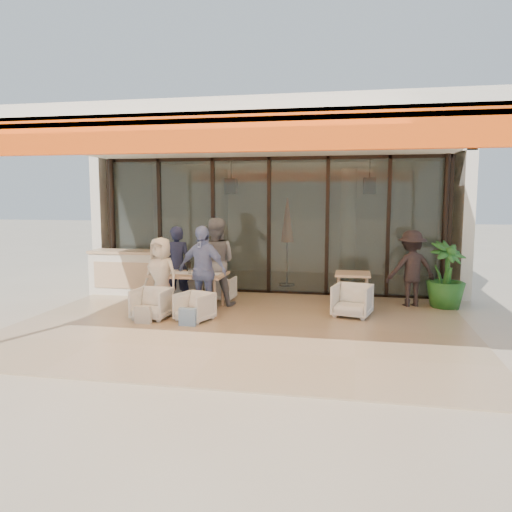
# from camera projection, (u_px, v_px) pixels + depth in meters

# --- Properties ---
(ground) EXTENTS (70.00, 70.00, 0.00)m
(ground) POSITION_uv_depth(u_px,v_px,m) (241.00, 326.00, 8.91)
(ground) COLOR #C6B293
(ground) RESTS_ON ground
(terrace_floor) EXTENTS (8.00, 6.00, 0.01)m
(terrace_floor) POSITION_uv_depth(u_px,v_px,m) (241.00, 325.00, 8.91)
(terrace_floor) COLOR tan
(terrace_floor) RESTS_ON ground
(terrace_structure) EXTENTS (8.00, 6.00, 3.40)m
(terrace_structure) POSITION_uv_depth(u_px,v_px,m) (237.00, 139.00, 8.27)
(terrace_structure) COLOR silver
(terrace_structure) RESTS_ON ground
(glass_storefront) EXTENTS (8.08, 0.10, 3.20)m
(glass_storefront) POSITION_uv_depth(u_px,v_px,m) (269.00, 226.00, 11.64)
(glass_storefront) COLOR #9EADA3
(glass_storefront) RESTS_ON ground
(interior_block) EXTENTS (9.05, 3.62, 3.52)m
(interior_block) POSITION_uv_depth(u_px,v_px,m) (283.00, 199.00, 13.82)
(interior_block) COLOR silver
(interior_block) RESTS_ON ground
(host_counter) EXTENTS (1.85, 0.65, 1.04)m
(host_counter) POSITION_uv_depth(u_px,v_px,m) (130.00, 272.00, 11.69)
(host_counter) COLOR silver
(host_counter) RESTS_ON ground
(dining_table) EXTENTS (1.50, 0.90, 0.93)m
(dining_table) POSITION_uv_depth(u_px,v_px,m) (189.00, 276.00, 10.13)
(dining_table) COLOR tan
(dining_table) RESTS_ON ground
(chair_far_left) EXTENTS (0.74, 0.70, 0.71)m
(chair_far_left) POSITION_uv_depth(u_px,v_px,m) (185.00, 284.00, 11.17)
(chair_far_left) COLOR white
(chair_far_left) RESTS_ON ground
(chair_far_right) EXTENTS (0.60, 0.56, 0.59)m
(chair_far_right) POSITION_uv_depth(u_px,v_px,m) (221.00, 287.00, 11.02)
(chair_far_right) COLOR white
(chair_far_right) RESTS_ON ground
(chair_near_left) EXTENTS (0.66, 0.62, 0.65)m
(chair_near_left) POSITION_uv_depth(u_px,v_px,m) (151.00, 302.00, 9.32)
(chair_near_left) COLOR white
(chair_near_left) RESTS_ON ground
(chair_near_right) EXTENTS (0.74, 0.72, 0.60)m
(chair_near_right) POSITION_uv_depth(u_px,v_px,m) (194.00, 306.00, 9.16)
(chair_near_right) COLOR white
(chair_near_right) RESTS_ON ground
(diner_navy) EXTENTS (0.69, 0.53, 1.67)m
(diner_navy) POSITION_uv_depth(u_px,v_px,m) (177.00, 265.00, 10.62)
(diner_navy) COLOR #181E36
(diner_navy) RESTS_ON ground
(diner_grey) EXTENTS (0.97, 0.80, 1.85)m
(diner_grey) POSITION_uv_depth(u_px,v_px,m) (215.00, 262.00, 10.45)
(diner_grey) COLOR slate
(diner_grey) RESTS_ON ground
(diner_cream) EXTENTS (0.82, 0.63, 1.51)m
(diner_cream) POSITION_uv_depth(u_px,v_px,m) (161.00, 276.00, 9.76)
(diner_cream) COLOR beige
(diner_cream) RESTS_ON ground
(diner_periwinkle) EXTENTS (1.10, 0.66, 1.75)m
(diner_periwinkle) POSITION_uv_depth(u_px,v_px,m) (202.00, 271.00, 9.58)
(diner_periwinkle) COLOR #6D77B6
(diner_periwinkle) RESTS_ON ground
(tote_bag_cream) EXTENTS (0.30, 0.10, 0.34)m
(tote_bag_cream) POSITION_uv_depth(u_px,v_px,m) (143.00, 315.00, 8.95)
(tote_bag_cream) COLOR silver
(tote_bag_cream) RESTS_ON ground
(tote_bag_blue) EXTENTS (0.30, 0.10, 0.34)m
(tote_bag_blue) POSITION_uv_depth(u_px,v_px,m) (187.00, 318.00, 8.79)
(tote_bag_blue) COLOR #99BFD8
(tote_bag_blue) RESTS_ON ground
(side_table) EXTENTS (0.70, 0.70, 0.74)m
(side_table) POSITION_uv_depth(u_px,v_px,m) (353.00, 278.00, 10.19)
(side_table) COLOR tan
(side_table) RESTS_ON ground
(side_chair) EXTENTS (0.81, 0.78, 0.70)m
(side_chair) POSITION_uv_depth(u_px,v_px,m) (352.00, 299.00, 9.49)
(side_chair) COLOR white
(side_chair) RESTS_ON ground
(standing_woman) EXTENTS (1.17, 0.88, 1.61)m
(standing_woman) POSITION_uv_depth(u_px,v_px,m) (411.00, 269.00, 10.34)
(standing_woman) COLOR black
(standing_woman) RESTS_ON ground
(potted_palm) EXTENTS (1.08, 1.08, 1.38)m
(potted_palm) POSITION_uv_depth(u_px,v_px,m) (446.00, 275.00, 10.20)
(potted_palm) COLOR #1E5919
(potted_palm) RESTS_ON ground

